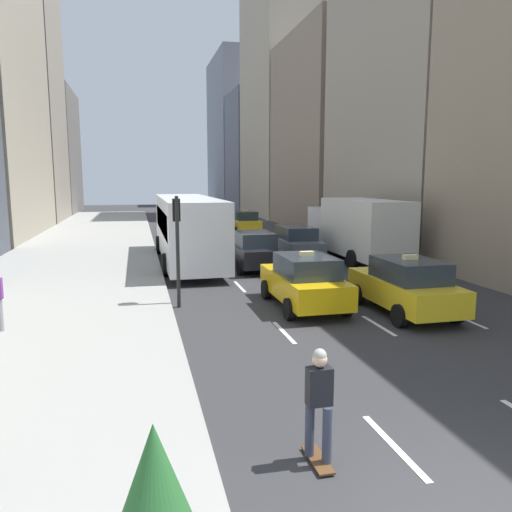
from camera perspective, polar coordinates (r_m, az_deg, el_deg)
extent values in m
cube|color=#9E9E99|center=(31.94, -18.74, 1.01)|extent=(8.00, 66.00, 0.15)
cube|color=white|center=(8.60, 15.47, -20.17)|extent=(0.12, 2.00, 0.01)
cube|color=white|center=(13.72, 3.22, -8.70)|extent=(0.12, 2.00, 0.01)
cube|color=white|center=(19.36, -1.87, -3.52)|extent=(0.12, 2.00, 0.01)
cube|color=white|center=(25.17, -4.61, -0.68)|extent=(0.12, 2.00, 0.01)
cube|color=white|center=(31.04, -6.31, 1.09)|extent=(0.12, 2.00, 0.01)
cube|color=white|center=(36.96, -7.47, 2.29)|extent=(0.12, 2.00, 0.01)
cube|color=white|center=(42.90, -8.32, 3.16)|extent=(0.12, 2.00, 0.01)
cube|color=white|center=(48.86, -8.95, 3.82)|extent=(0.12, 2.00, 0.01)
cube|color=white|center=(54.82, -9.45, 4.33)|extent=(0.12, 2.00, 0.01)
cube|color=white|center=(14.74, 13.80, -7.71)|extent=(0.12, 2.00, 0.01)
cube|color=white|center=(20.09, 5.99, -3.11)|extent=(0.12, 2.00, 0.01)
cube|color=white|center=(25.73, 1.56, -0.45)|extent=(0.12, 2.00, 0.01)
cube|color=white|center=(31.51, -1.25, 1.25)|extent=(0.12, 2.00, 0.01)
cube|color=white|center=(37.35, -3.20, 2.42)|extent=(0.12, 2.00, 0.01)
cube|color=white|center=(43.24, -4.61, 3.27)|extent=(0.12, 2.00, 0.01)
cube|color=white|center=(49.15, -5.69, 3.91)|extent=(0.12, 2.00, 0.01)
cube|color=white|center=(55.09, -6.54, 4.41)|extent=(0.12, 2.00, 0.01)
cube|color=white|center=(16.19, 22.72, -6.67)|extent=(0.12, 2.00, 0.01)
cube|color=white|center=(21.18, 13.16, -2.68)|extent=(0.12, 2.00, 0.01)
cube|color=white|center=(26.59, 7.40, -0.22)|extent=(0.12, 2.00, 0.01)
cube|color=white|center=(32.21, 3.62, 1.40)|extent=(0.12, 2.00, 0.01)
cube|color=white|center=(37.94, 0.97, 2.53)|extent=(0.12, 2.00, 0.01)
cube|color=white|center=(43.75, -0.98, 3.36)|extent=(0.12, 2.00, 0.01)
cube|color=white|center=(49.61, -2.48, 3.99)|extent=(0.12, 2.00, 0.01)
cube|color=white|center=(55.49, -3.66, 4.48)|extent=(0.12, 2.00, 0.01)
cube|color=gray|center=(54.50, -24.87, 15.74)|extent=(6.00, 10.68, 22.98)
cube|color=slate|center=(66.22, -22.53, 10.88)|extent=(6.00, 13.07, 14.67)
cube|color=gray|center=(32.07, 17.41, 16.87)|extent=(6.00, 12.67, 17.72)
cube|color=gray|center=(44.64, 7.84, 13.87)|extent=(6.00, 13.75, 16.32)
cube|color=#A89E89|center=(59.48, 2.62, 20.48)|extent=(6.00, 14.24, 32.43)
cube|color=slate|center=(71.14, -0.42, 11.86)|extent=(6.00, 10.44, 15.95)
cube|color=gray|center=(85.98, -2.73, 13.99)|extent=(6.00, 17.76, 23.95)
cube|color=yellow|center=(16.15, 16.56, -3.80)|extent=(1.80, 4.40, 0.76)
cube|color=#28333D|center=(15.80, 17.14, -1.52)|extent=(1.58, 2.29, 0.64)
cube|color=#F2E599|center=(15.73, 17.21, -0.12)|extent=(0.44, 0.20, 0.14)
cylinder|color=black|center=(17.00, 11.57, -4.30)|extent=(0.22, 0.66, 0.66)
cylinder|color=black|center=(17.83, 16.84, -3.90)|extent=(0.22, 0.66, 0.66)
cylinder|color=black|center=(14.66, 16.09, -6.58)|extent=(0.22, 0.66, 0.66)
cylinder|color=black|center=(15.60, 21.89, -5.95)|extent=(0.22, 0.66, 0.66)
cube|color=yellow|center=(16.27, 5.45, -3.38)|extent=(1.80, 4.40, 0.76)
cube|color=#28333D|center=(15.89, 5.79, -1.11)|extent=(1.58, 2.29, 0.64)
cube|color=#F2E599|center=(15.83, 5.81, 0.28)|extent=(0.44, 0.20, 0.14)
cylinder|color=black|center=(17.37, 1.16, -3.85)|extent=(0.22, 0.66, 0.66)
cylinder|color=black|center=(17.90, 6.75, -3.53)|extent=(0.22, 0.66, 0.66)
cylinder|color=black|center=(14.82, 3.82, -6.08)|extent=(0.22, 0.66, 0.66)
cylinder|color=black|center=(15.44, 10.25, -5.60)|extent=(0.22, 0.66, 0.66)
cube|color=yellow|center=(38.37, -1.37, 3.65)|extent=(1.80, 4.40, 0.76)
cube|color=#28333D|center=(38.06, -1.29, 4.67)|extent=(1.58, 2.29, 0.64)
cube|color=#F2E599|center=(38.03, -1.29, 5.25)|extent=(0.44, 0.20, 0.14)
cylinder|color=black|center=(39.56, -3.05, 3.24)|extent=(0.22, 0.66, 0.66)
cylinder|color=black|center=(39.92, -0.51, 3.31)|extent=(0.22, 0.66, 0.66)
cylinder|color=black|center=(36.89, -2.29, 2.85)|extent=(0.22, 0.66, 0.66)
cylinder|color=black|center=(37.28, 0.43, 2.92)|extent=(0.22, 0.66, 0.66)
cube|color=yellow|center=(35.89, -5.07, 3.27)|extent=(1.80, 4.40, 0.76)
cube|color=#28333D|center=(35.57, -5.02, 4.35)|extent=(1.58, 2.29, 0.64)
cube|color=#F2E599|center=(35.55, -5.03, 4.98)|extent=(0.44, 0.20, 0.14)
cylinder|color=black|center=(37.16, -6.75, 2.84)|extent=(0.22, 0.66, 0.66)
cylinder|color=black|center=(37.41, -4.00, 2.92)|extent=(0.22, 0.66, 0.66)
cylinder|color=black|center=(34.47, -6.21, 2.39)|extent=(0.22, 0.66, 0.66)
cylinder|color=black|center=(34.74, -3.26, 2.48)|extent=(0.22, 0.66, 0.66)
cube|color=#565B66|center=(26.29, 4.36, 1.26)|extent=(1.80, 4.91, 0.75)
cube|color=#28333D|center=(25.93, 4.58, 2.69)|extent=(1.58, 2.55, 0.64)
cylinder|color=black|center=(27.54, 1.60, 0.84)|extent=(0.22, 0.66, 0.66)
cylinder|color=black|center=(28.05, 5.16, 0.95)|extent=(0.22, 0.66, 0.66)
cylinder|color=black|center=(24.64, 3.44, -0.11)|extent=(0.22, 0.66, 0.66)
cylinder|color=black|center=(25.21, 7.35, 0.04)|extent=(0.22, 0.66, 0.66)
cube|color=black|center=(23.10, -0.32, 0.29)|extent=(1.80, 4.46, 0.78)
cube|color=#28333D|center=(22.74, -0.17, 1.96)|extent=(1.58, 2.32, 0.64)
cylinder|color=black|center=(24.32, -3.13, -0.23)|extent=(0.22, 0.66, 0.66)
cylinder|color=black|center=(24.70, 0.99, -0.07)|extent=(0.22, 0.66, 0.66)
cylinder|color=black|center=(21.64, -1.81, -1.34)|extent=(0.22, 0.66, 0.66)
cylinder|color=black|center=(22.06, 2.77, -1.15)|extent=(0.22, 0.66, 0.66)
cube|color=silver|center=(24.74, -7.86, 3.29)|extent=(2.50, 11.60, 2.90)
cube|color=#28333D|center=(30.43, -8.94, 4.94)|extent=(2.30, 0.12, 1.40)
cube|color=#28333D|center=(24.63, -10.69, 4.01)|extent=(0.08, 9.86, 1.10)
cube|color=yellow|center=(30.38, -8.98, 6.63)|extent=(1.50, 0.10, 0.36)
cylinder|color=black|center=(28.37, -11.04, 1.26)|extent=(0.30, 1.00, 1.00)
cylinder|color=black|center=(28.58, -6.02, 1.43)|extent=(0.30, 1.00, 1.00)
cylinder|color=black|center=(21.66, -10.25, -1.01)|extent=(0.30, 1.00, 1.00)
cylinder|color=black|center=(21.94, -3.72, -0.76)|extent=(0.30, 1.00, 1.00)
cube|color=silver|center=(28.73, 8.69, 3.42)|extent=(2.10, 2.40, 2.10)
cube|color=#28333D|center=(29.77, 7.87, 4.20)|extent=(1.90, 0.10, 0.90)
cube|color=silver|center=(24.88, 12.33, 3.20)|extent=(2.30, 6.00, 2.70)
cylinder|color=black|center=(28.47, 6.68, 1.29)|extent=(0.28, 0.90, 0.90)
cylinder|color=black|center=(29.25, 10.55, 1.40)|extent=(0.28, 0.90, 0.90)
cylinder|color=black|center=(23.48, 10.96, -0.40)|extent=(0.28, 0.90, 0.90)
cylinder|color=black|center=(24.52, 15.86, -0.19)|extent=(0.28, 0.90, 0.90)
cube|color=brown|center=(7.96, 7.06, -22.07)|extent=(0.24, 0.80, 0.03)
cylinder|color=black|center=(8.20, 6.33, -21.27)|extent=(0.18, 0.05, 0.05)
cylinder|color=black|center=(7.75, 7.85, -23.23)|extent=(0.18, 0.05, 0.05)
cylinder|color=#383D51|center=(7.82, 6.15, -19.01)|extent=(0.14, 0.14, 0.84)
cylinder|color=#383D51|center=(7.68, 8.13, -19.60)|extent=(0.14, 0.14, 0.84)
cube|color=black|center=(7.44, 7.23, -14.54)|extent=(0.36, 0.22, 0.56)
sphere|color=beige|center=(7.29, 7.29, -11.65)|extent=(0.22, 0.22, 0.22)
sphere|color=#B2AD9E|center=(7.27, 7.30, -11.21)|extent=(0.20, 0.20, 0.20)
cone|color=#2D7033|center=(4.84, -11.44, -25.63)|extent=(1.00, 1.00, 1.40)
cylinder|color=gray|center=(14.85, -27.18, -6.02)|extent=(0.14, 0.14, 0.86)
cylinder|color=black|center=(16.15, -8.93, 0.39)|extent=(0.12, 0.12, 3.60)
cube|color=black|center=(16.19, -9.10, 5.21)|extent=(0.24, 0.20, 0.72)
sphere|color=red|center=(16.29, -9.15, 6.04)|extent=(0.14, 0.14, 0.14)
sphere|color=#4C3F14|center=(16.30, -9.13, 5.23)|extent=(0.14, 0.14, 0.14)
sphere|color=#198C2D|center=(16.32, -9.11, 4.43)|extent=(0.14, 0.14, 0.14)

